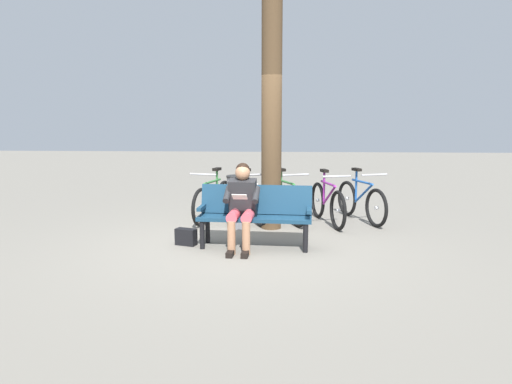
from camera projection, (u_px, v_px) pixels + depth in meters
ground_plane at (244, 245)px, 6.77m from camera, size 40.00×40.00×0.00m
bench at (255, 211)px, 6.66m from camera, size 1.63×0.57×0.87m
person_reading at (242, 202)px, 6.49m from camera, size 0.51×0.78×1.20m
handbag at (186, 237)px, 6.76m from camera, size 0.33×0.23×0.24m
tree_trunk at (272, 108)px, 7.55m from camera, size 0.33×0.33×3.96m
litter_bin at (238, 202)px, 7.83m from camera, size 0.38×0.38×0.88m
bicycle_green at (361, 201)px, 8.33m from camera, size 0.71×1.59×0.94m
bicycle_red at (327, 203)px, 8.12m from camera, size 0.59×1.64×0.94m
bicycle_silver at (285, 201)px, 8.31m from camera, size 0.77×1.55×0.94m
bicycle_blue at (250, 201)px, 8.35m from camera, size 0.76×1.56×0.94m
bicycle_orange at (213, 201)px, 8.39m from camera, size 0.59×1.64×0.94m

